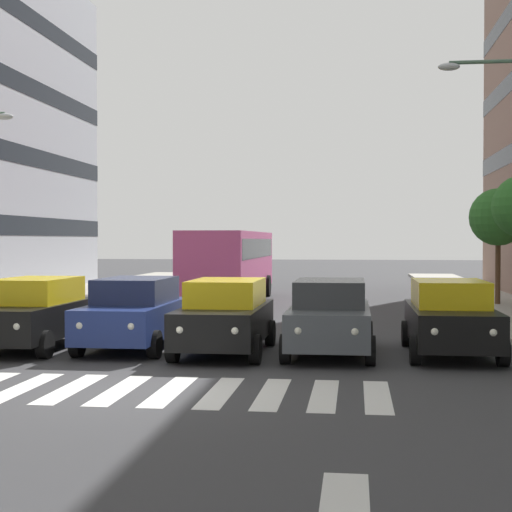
{
  "coord_description": "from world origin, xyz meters",
  "views": [
    {
      "loc": [
        -4.12,
        13.14,
        2.66
      ],
      "look_at": [
        -1.48,
        -7.33,
        2.22
      ],
      "focal_mm": 54.04,
      "sensor_mm": 36.0,
      "label": 1
    }
  ],
  "objects_px": {
    "car_0": "(450,317)",
    "car_1": "(330,316)",
    "bus_behind_traffic": "(230,258)",
    "car_2": "(225,316)",
    "car_4": "(34,312)",
    "car_3": "(135,312)",
    "street_tree_3": "(498,218)"
  },
  "relations": [
    {
      "from": "car_1",
      "to": "car_3",
      "type": "bearing_deg",
      "value": -3.99
    },
    {
      "from": "car_4",
      "to": "street_tree_3",
      "type": "bearing_deg",
      "value": -135.35
    },
    {
      "from": "car_1",
      "to": "street_tree_3",
      "type": "xyz_separation_m",
      "value": [
        -6.11,
        -13.13,
        2.64
      ]
    },
    {
      "from": "car_0",
      "to": "car_4",
      "type": "bearing_deg",
      "value": 1.23
    },
    {
      "from": "car_3",
      "to": "car_4",
      "type": "height_order",
      "value": "same"
    },
    {
      "from": "car_3",
      "to": "street_tree_3",
      "type": "bearing_deg",
      "value": -130.34
    },
    {
      "from": "bus_behind_traffic",
      "to": "car_4",
      "type": "bearing_deg",
      "value": 80.66
    },
    {
      "from": "car_1",
      "to": "bus_behind_traffic",
      "type": "relative_size",
      "value": 0.42
    },
    {
      "from": "car_2",
      "to": "car_1",
      "type": "bearing_deg",
      "value": -176.34
    },
    {
      "from": "car_2",
      "to": "bus_behind_traffic",
      "type": "distance_m",
      "value": 15.1
    },
    {
      "from": "car_0",
      "to": "car_1",
      "type": "bearing_deg",
      "value": 4.4
    },
    {
      "from": "car_2",
      "to": "bus_behind_traffic",
      "type": "relative_size",
      "value": 0.42
    },
    {
      "from": "car_1",
      "to": "car_2",
      "type": "bearing_deg",
      "value": 3.66
    },
    {
      "from": "car_4",
      "to": "bus_behind_traffic",
      "type": "height_order",
      "value": "bus_behind_traffic"
    },
    {
      "from": "car_0",
      "to": "car_4",
      "type": "xyz_separation_m",
      "value": [
        9.93,
        0.21,
        0.0
      ]
    },
    {
      "from": "car_0",
      "to": "car_3",
      "type": "bearing_deg",
      "value": -0.92
    },
    {
      "from": "car_2",
      "to": "bus_behind_traffic",
      "type": "height_order",
      "value": "bus_behind_traffic"
    },
    {
      "from": "car_2",
      "to": "bus_behind_traffic",
      "type": "xyz_separation_m",
      "value": [
        2.33,
        -14.89,
        0.97
      ]
    },
    {
      "from": "car_0",
      "to": "car_2",
      "type": "bearing_deg",
      "value": 4.05
    },
    {
      "from": "car_2",
      "to": "car_3",
      "type": "height_order",
      "value": "same"
    },
    {
      "from": "car_4",
      "to": "car_1",
      "type": "bearing_deg",
      "value": -179.99
    },
    {
      "from": "car_1",
      "to": "car_2",
      "type": "relative_size",
      "value": 1.0
    },
    {
      "from": "car_3",
      "to": "street_tree_3",
      "type": "distance_m",
      "value": 17.0
    },
    {
      "from": "car_0",
      "to": "car_2",
      "type": "distance_m",
      "value": 5.19
    },
    {
      "from": "car_3",
      "to": "car_4",
      "type": "xyz_separation_m",
      "value": [
        2.42,
        0.33,
        0.0
      ]
    },
    {
      "from": "car_0",
      "to": "car_1",
      "type": "height_order",
      "value": "same"
    },
    {
      "from": "car_4",
      "to": "car_3",
      "type": "bearing_deg",
      "value": -172.17
    },
    {
      "from": "car_0",
      "to": "bus_behind_traffic",
      "type": "xyz_separation_m",
      "value": [
        7.51,
        -14.53,
        0.97
      ]
    },
    {
      "from": "car_0",
      "to": "car_3",
      "type": "distance_m",
      "value": 7.51
    },
    {
      "from": "car_3",
      "to": "car_0",
      "type": "bearing_deg",
      "value": 179.08
    },
    {
      "from": "car_1",
      "to": "car_0",
      "type": "bearing_deg",
      "value": -175.6
    },
    {
      "from": "car_1",
      "to": "car_2",
      "type": "distance_m",
      "value": 2.43
    }
  ]
}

